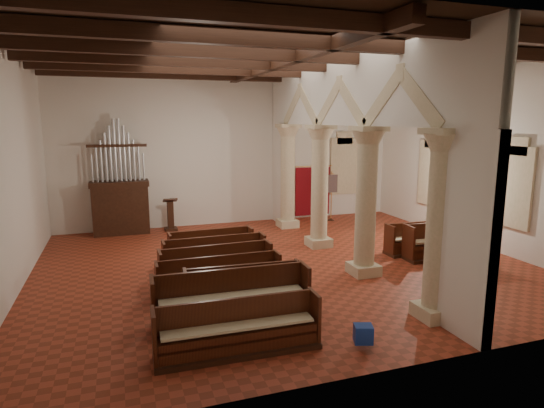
{
  "coord_description": "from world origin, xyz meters",
  "views": [
    {
      "loc": [
        -4.48,
        -12.12,
        4.23
      ],
      "look_at": [
        -0.21,
        0.5,
        1.75
      ],
      "focal_mm": 30.0,
      "sensor_mm": 36.0,
      "label": 1
    }
  ],
  "objects_px": {
    "processional_banner": "(331,203)",
    "nave_pew_0": "(238,336)",
    "lectern": "(171,217)",
    "aisle_pew_0": "(462,258)",
    "pipe_organ": "(120,198)"
  },
  "relations": [
    {
      "from": "processional_banner",
      "to": "nave_pew_0",
      "type": "height_order",
      "value": "processional_banner"
    },
    {
      "from": "lectern",
      "to": "nave_pew_0",
      "type": "xyz_separation_m",
      "value": [
        0.11,
        -9.99,
        -0.21
      ]
    },
    {
      "from": "lectern",
      "to": "aisle_pew_0",
      "type": "height_order",
      "value": "lectern"
    },
    {
      "from": "pipe_organ",
      "to": "nave_pew_0",
      "type": "xyz_separation_m",
      "value": [
        1.92,
        -10.1,
        -1.04
      ]
    },
    {
      "from": "nave_pew_0",
      "to": "aisle_pew_0",
      "type": "height_order",
      "value": "nave_pew_0"
    },
    {
      "from": "pipe_organ",
      "to": "aisle_pew_0",
      "type": "distance_m",
      "value": 11.93
    },
    {
      "from": "pipe_organ",
      "to": "processional_banner",
      "type": "height_order",
      "value": "pipe_organ"
    },
    {
      "from": "pipe_organ",
      "to": "processional_banner",
      "type": "xyz_separation_m",
      "value": [
        8.47,
        -0.5,
        -0.61
      ]
    },
    {
      "from": "lectern",
      "to": "aisle_pew_0",
      "type": "relative_size",
      "value": 0.67
    },
    {
      "from": "nave_pew_0",
      "to": "aisle_pew_0",
      "type": "bearing_deg",
      "value": 20.92
    },
    {
      "from": "pipe_organ",
      "to": "lectern",
      "type": "relative_size",
      "value": 3.37
    },
    {
      "from": "lectern",
      "to": "pipe_organ",
      "type": "bearing_deg",
      "value": 176.24
    },
    {
      "from": "pipe_organ",
      "to": "lectern",
      "type": "xyz_separation_m",
      "value": [
        1.8,
        -0.11,
        -0.83
      ]
    },
    {
      "from": "lectern",
      "to": "nave_pew_0",
      "type": "height_order",
      "value": "lectern"
    },
    {
      "from": "processional_banner",
      "to": "nave_pew_0",
      "type": "bearing_deg",
      "value": -114.43
    }
  ]
}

